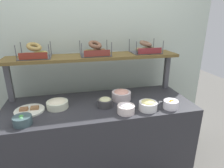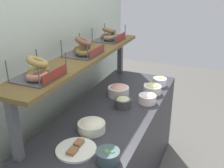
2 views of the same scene
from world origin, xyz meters
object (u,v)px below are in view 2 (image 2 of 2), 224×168
Objects in this scene: bagel_basket_everything at (39,71)px; bagel_basket_cinnamon_raisin at (84,49)px; bowl_cream_cheese at (147,98)px; serving_spoon_near_plate at (147,85)px; bowl_potato_salad at (92,126)px; serving_plate_white at (76,149)px; bowl_egg_salad at (152,89)px; bowl_tuna_salad at (123,102)px; bagel_basket_poppy at (109,36)px; bowl_lox_spread at (118,90)px; bowl_fruit_salad at (160,81)px; bowl_veggie_mix at (108,155)px.

bagel_basket_everything is 0.59m from bagel_basket_cinnamon_raisin.
serving_spoon_near_plate is at bearing 15.50° from bowl_cream_cheese.
bowl_potato_salad reaches higher than serving_plate_white.
bowl_egg_salad is 0.64× the size of serving_plate_white.
bowl_egg_salad is 0.40m from bowl_tuna_salad.
bowl_tuna_salad is 0.47× the size of bagel_basket_poppy.
bagel_basket_poppy is at bearing 33.46° from bowl_tuna_salad.
bowl_egg_salad is 0.54× the size of bagel_basket_poppy.
bagel_basket_everything reaches higher than bowl_lox_spread.
serving_spoon_near_plate is at bearing -8.34° from bowl_potato_salad.
serving_plate_white is 1.77× the size of serving_spoon_near_plate.
bowl_cream_cheese is at bearing -22.43° from bowl_potato_salad.
bagel_basket_poppy reaches higher than bowl_cream_cheese.
serving_plate_white is at bearing -166.70° from bagel_basket_poppy.
bagel_basket_everything is (-0.99, 0.50, 0.43)m from bowl_egg_salad.
bowl_lox_spread reaches higher than bowl_cream_cheese.
serving_plate_white is at bearing -176.92° from bowl_potato_salad.
bowl_cream_cheese is 0.59× the size of serving_plate_white.
bowl_egg_salad is at bearing 2.93° from bowl_cream_cheese.
bagel_basket_cinnamon_raisin is at bearing 32.83° from bowl_potato_salad.
bowl_cream_cheese reaches higher than serving_plate_white.
bagel_basket_cinnamon_raisin is at bearing -178.92° from bagel_basket_poppy.
bowl_tuna_salad is (-0.15, 0.17, -0.00)m from bowl_cream_cheese.
bagel_basket_everything is at bearing 164.49° from bowl_lox_spread.
bowl_potato_salad is at bearing 3.08° from serving_plate_white.
bowl_egg_salad is at bearing 175.08° from bowl_fruit_salad.
bagel_basket_poppy is at bearing 54.18° from bowl_cream_cheese.
bowl_lox_spread is 0.63× the size of bagel_basket_poppy.
serving_spoon_near_plate is at bearing -35.95° from bagel_basket_cinnamon_raisin.
bagel_basket_poppy is (0.33, 0.23, 0.42)m from bowl_lox_spread.
bowl_veggie_mix is 0.95× the size of bowl_cream_cheese.
serving_plate_white is at bearing 173.96° from serving_spoon_near_plate.
bagel_basket_poppy is (0.53, 0.35, 0.43)m from bowl_tuna_salad.
bowl_cream_cheese is at bearing -125.82° from bagel_basket_poppy.
bagel_basket_everything reaches higher than bowl_veggie_mix.
serving_plate_white is at bearing -157.10° from bagel_basket_cinnamon_raisin.
bagel_basket_poppy is (1.21, 0.29, 0.47)m from serving_plate_white.
bowl_fruit_salad is 0.93× the size of serving_spoon_near_plate.
serving_spoon_near_plate is (0.96, -0.14, -0.03)m from bowl_potato_salad.
bowl_potato_salad is at bearing 170.32° from bowl_tuna_salad.
bowl_egg_salad reaches higher than serving_spoon_near_plate.
bowl_tuna_salad is at bearing -84.61° from bagel_basket_cinnamon_raisin.
bowl_lox_spread reaches higher than bowl_egg_salad.
bagel_basket_cinnamon_raisin is (0.67, 0.50, 0.44)m from bowl_veggie_mix.
serving_spoon_near_plate is 0.83m from bagel_basket_cinnamon_raisin.
bowl_fruit_salad reaches higher than serving_spoon_near_plate.
bowl_veggie_mix is 1.06m from bowl_egg_salad.
bowl_egg_salad is 1.08m from serving_plate_white.
bowl_cream_cheese is 0.43m from bowl_fruit_salad.
bagel_basket_cinnamon_raisin is at bearing 144.05° from serving_spoon_near_plate.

